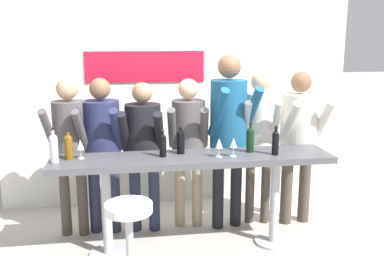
% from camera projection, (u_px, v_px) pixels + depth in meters
% --- Properties ---
extents(ground_plane, '(40.00, 40.00, 0.00)m').
position_uv_depth(ground_plane, '(193.00, 248.00, 4.19)').
color(ground_plane, '#B2ADA3').
extents(back_wall, '(4.22, 0.12, 2.48)m').
position_uv_depth(back_wall, '(176.00, 103.00, 5.21)').
color(back_wall, silver).
rests_on(back_wall, ground_plane).
extents(tasting_table, '(2.62, 0.50, 0.94)m').
position_uv_depth(tasting_table, '(193.00, 171.00, 4.02)').
color(tasting_table, '#4C4C51').
rests_on(tasting_table, ground_plane).
extents(bar_stool, '(0.39, 0.39, 0.77)m').
position_uv_depth(bar_stool, '(129.00, 235.00, 3.35)').
color(bar_stool, '#B2B2B7').
rests_on(bar_stool, ground_plane).
extents(person_far_left, '(0.44, 0.55, 1.64)m').
position_uv_depth(person_far_left, '(70.00, 140.00, 4.27)').
color(person_far_left, '#473D33').
rests_on(person_far_left, ground_plane).
extents(person_left, '(0.49, 0.57, 1.63)m').
position_uv_depth(person_left, '(102.00, 140.00, 4.34)').
color(person_left, '#23283D').
rests_on(person_left, ground_plane).
extents(person_center_left, '(0.48, 0.56, 1.58)m').
position_uv_depth(person_center_left, '(143.00, 142.00, 4.38)').
color(person_center_left, '#23283D').
rests_on(person_center_left, ground_plane).
extents(person_center, '(0.46, 0.55, 1.61)m').
position_uv_depth(person_center, '(188.00, 137.00, 4.49)').
color(person_center, gray).
rests_on(person_center, ground_plane).
extents(person_center_right, '(0.51, 0.63, 1.86)m').
position_uv_depth(person_center_right, '(229.00, 123.00, 4.44)').
color(person_center_right, black).
rests_on(person_center_right, ground_plane).
extents(person_right, '(0.44, 0.56, 1.68)m').
position_uv_depth(person_right, '(260.00, 130.00, 4.56)').
color(person_right, '#473D33').
rests_on(person_right, ground_plane).
extents(person_far_right, '(0.50, 0.58, 1.67)m').
position_uv_depth(person_far_right, '(299.00, 132.00, 4.57)').
color(person_far_right, '#473D33').
rests_on(person_far_right, ground_plane).
extents(wine_bottle_0, '(0.08, 0.08, 0.27)m').
position_uv_depth(wine_bottle_0, '(68.00, 146.00, 3.86)').
color(wine_bottle_0, brown).
rests_on(wine_bottle_0, tasting_table).
extents(wine_bottle_1, '(0.06, 0.06, 0.28)m').
position_uv_depth(wine_bottle_1, '(275.00, 142.00, 4.00)').
color(wine_bottle_1, black).
rests_on(wine_bottle_1, tasting_table).
extents(wine_bottle_2, '(0.06, 0.06, 0.25)m').
position_uv_depth(wine_bottle_2, '(163.00, 144.00, 3.94)').
color(wine_bottle_2, black).
rests_on(wine_bottle_2, tasting_table).
extents(wine_bottle_3, '(0.07, 0.07, 0.31)m').
position_uv_depth(wine_bottle_3, '(54.00, 147.00, 3.75)').
color(wine_bottle_3, '#B7BCC1').
rests_on(wine_bottle_3, tasting_table).
extents(wine_bottle_4, '(0.08, 0.08, 0.26)m').
position_uv_depth(wine_bottle_4, '(181.00, 141.00, 4.05)').
color(wine_bottle_4, black).
rests_on(wine_bottle_4, tasting_table).
extents(wine_bottle_5, '(0.07, 0.07, 0.29)m').
position_uv_depth(wine_bottle_5, '(250.00, 139.00, 4.10)').
color(wine_bottle_5, black).
rests_on(wine_bottle_5, tasting_table).
extents(wine_glass_0, '(0.07, 0.07, 0.18)m').
position_uv_depth(wine_glass_0, '(219.00, 144.00, 3.93)').
color(wine_glass_0, silver).
rests_on(wine_glass_0, tasting_table).
extents(wine_glass_1, '(0.07, 0.07, 0.18)m').
position_uv_depth(wine_glass_1, '(233.00, 143.00, 3.94)').
color(wine_glass_1, silver).
rests_on(wine_glass_1, tasting_table).
extents(wine_glass_2, '(0.07, 0.07, 0.18)m').
position_uv_depth(wine_glass_2, '(80.00, 145.00, 3.88)').
color(wine_glass_2, silver).
rests_on(wine_glass_2, tasting_table).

